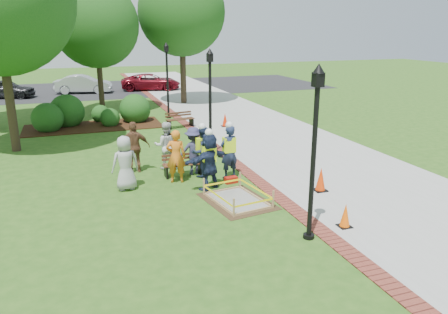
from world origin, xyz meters
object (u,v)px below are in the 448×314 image
object	(u,v)px
lamp_near	(314,141)
hivis_worker_a	(209,160)
wet_concrete_pad	(237,194)
bench_near	(183,169)
hivis_worker_b	(229,150)
hivis_worker_c	(202,150)
cone_front	(345,216)

from	to	relation	value
lamp_near	hivis_worker_a	distance (m)	4.59
wet_concrete_pad	bench_near	bearing A→B (deg)	108.09
hivis_worker_b	bench_near	bearing A→B (deg)	152.83
hivis_worker_b	hivis_worker_c	distance (m)	0.93
bench_near	hivis_worker_b	distance (m)	1.80
cone_front	hivis_worker_b	xyz separation A→B (m)	(-1.49, 4.73, 0.67)
hivis_worker_c	bench_near	bearing A→B (deg)	154.04
bench_near	hivis_worker_a	world-z (taller)	hivis_worker_a
lamp_near	bench_near	bearing A→B (deg)	107.15
wet_concrete_pad	hivis_worker_b	world-z (taller)	hivis_worker_b
bench_near	lamp_near	bearing A→B (deg)	-72.85
hivis_worker_a	hivis_worker_b	xyz separation A→B (m)	(0.97, 0.80, 0.00)
hivis_worker_a	hivis_worker_b	distance (m)	1.26
wet_concrete_pad	hivis_worker_a	world-z (taller)	hivis_worker_a
hivis_worker_a	hivis_worker_b	world-z (taller)	hivis_worker_b
wet_concrete_pad	hivis_worker_c	size ratio (longest dim) A/B	1.32
wet_concrete_pad	lamp_near	size ratio (longest dim) A/B	0.59
wet_concrete_pad	cone_front	world-z (taller)	cone_front
wet_concrete_pad	hivis_worker_b	size ratio (longest dim) A/B	1.27
cone_front	hivis_worker_a	world-z (taller)	hivis_worker_a
hivis_worker_c	hivis_worker_b	bearing A→B (deg)	-28.09
bench_near	hivis_worker_c	world-z (taller)	hivis_worker_c
hivis_worker_a	hivis_worker_c	distance (m)	1.25
hivis_worker_b	hivis_worker_c	xyz separation A→B (m)	(-0.82, 0.44, -0.04)
wet_concrete_pad	cone_front	xyz separation A→B (m)	(2.01, -2.59, 0.08)
wet_concrete_pad	hivis_worker_a	size ratio (longest dim) A/B	1.27
wet_concrete_pad	cone_front	bearing A→B (deg)	-52.24
lamp_near	hivis_worker_a	bearing A→B (deg)	107.04
lamp_near	hivis_worker_c	xyz separation A→B (m)	(-1.12, 5.39, -1.53)
hivis_worker_a	lamp_near	bearing A→B (deg)	-72.96
cone_front	hivis_worker_b	size ratio (longest dim) A/B	0.33
hivis_worker_c	hivis_worker_a	bearing A→B (deg)	-96.80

